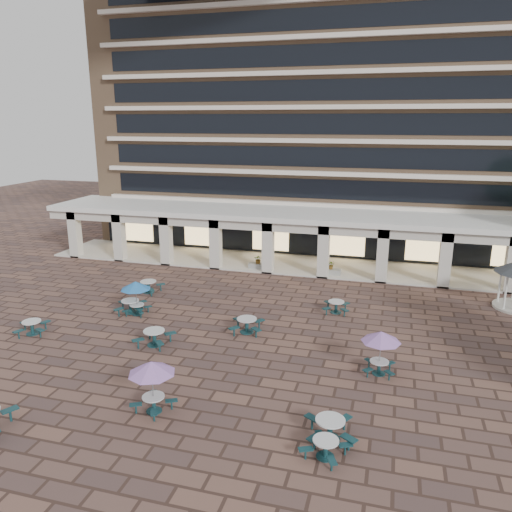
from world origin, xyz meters
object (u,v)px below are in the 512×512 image
object	(u,v)px
planter_left	(258,264)
planter_right	(331,270)
picnic_table_0	(32,326)
picnic_table_3	(326,447)

from	to	relation	value
planter_left	planter_right	size ratio (longest dim) A/B	1.00
picnic_table_0	picnic_table_3	distance (m)	17.94
picnic_table_0	planter_right	bearing A→B (deg)	22.38
planter_left	planter_right	bearing A→B (deg)	0.00
picnic_table_0	planter_left	size ratio (longest dim) A/B	1.38
planter_left	picnic_table_3	bearing A→B (deg)	-68.66
picnic_table_3	planter_right	distance (m)	21.19
picnic_table_3	planter_left	world-z (taller)	planter_left
picnic_table_3	planter_left	size ratio (longest dim) A/B	1.24
planter_right	picnic_table_3	bearing A→B (deg)	-83.06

